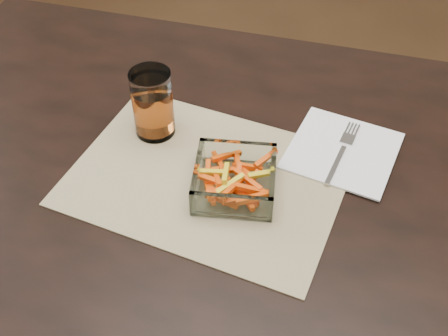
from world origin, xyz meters
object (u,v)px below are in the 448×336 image
Objects in this scene: tumbler at (153,106)px; fork at (343,150)px; glass_bowl at (235,181)px; dining_table at (288,221)px.

tumbler reaches higher than fork.
tumbler is (-0.18, 0.10, 0.04)m from glass_bowl.
glass_bowl is 0.88× the size of fork.
dining_table is 9.36× the size of fork.
glass_bowl reaches higher than fork.
tumbler is at bearing 164.73° from dining_table.
glass_bowl is at bearing -30.35° from tumbler.
tumbler reaches higher than glass_bowl.
tumbler is 0.75× the size of fork.
dining_table is 10.69× the size of glass_bowl.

